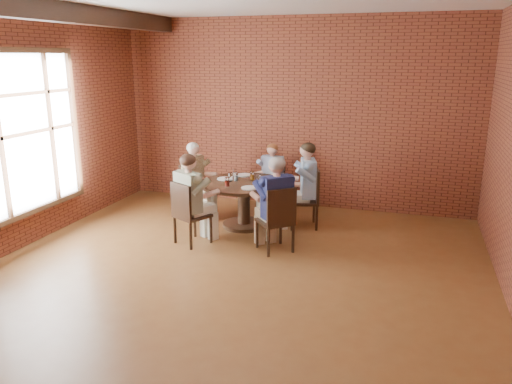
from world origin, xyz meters
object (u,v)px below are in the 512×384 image
(diner_a, at_px, (304,186))
(chair_d, at_px, (187,211))
(chair_a, at_px, (309,196))
(diner_e, at_px, (275,204))
(dining_table, at_px, (244,195))
(diner_c, at_px, (196,180))
(chair_b, at_px, (273,184))
(chair_c, at_px, (193,188))
(diner_d, at_px, (192,199))
(smartphone, at_px, (261,188))
(chair_e, at_px, (278,218))
(diner_b, at_px, (271,178))

(diner_a, height_order, chair_d, diner_a)
(chair_a, xyz_separation_m, diner_e, (-0.26, -1.16, 0.17))
(dining_table, xyz_separation_m, diner_e, (0.76, -0.85, 0.16))
(diner_a, xyz_separation_m, diner_e, (-0.17, -1.13, -0.01))
(dining_table, height_order, chair_a, chair_a)
(diner_c, bearing_deg, chair_b, -41.85)
(chair_c, xyz_separation_m, diner_d, (0.56, -1.24, 0.18))
(smartphone, bearing_deg, diner_a, 25.16)
(chair_a, height_order, diner_d, diner_d)
(chair_d, distance_m, diner_d, 0.19)
(diner_d, height_order, smartphone, diner_d)
(chair_c, distance_m, diner_d, 1.38)
(chair_e, distance_m, diner_e, 0.19)
(dining_table, relative_size, diner_e, 1.02)
(dining_table, xyz_separation_m, chair_e, (0.82, -0.92, -0.01))
(chair_b, relative_size, diner_e, 0.64)
(chair_b, xyz_separation_m, diner_b, (-0.01, -0.07, 0.13))
(diner_a, relative_size, diner_b, 1.14)
(dining_table, height_order, diner_e, diner_e)
(dining_table, relative_size, diner_d, 1.03)
(diner_a, bearing_deg, diner_b, -149.15)
(chair_c, bearing_deg, smartphone, -95.64)
(diner_d, bearing_deg, chair_e, -151.66)
(chair_c, relative_size, diner_e, 0.66)
(diner_c, relative_size, diner_d, 0.95)
(smartphone, bearing_deg, diner_c, 138.86)
(chair_d, bearing_deg, diner_b, -82.86)
(diner_c, bearing_deg, chair_a, -73.03)
(chair_a, height_order, chair_b, chair_a)
(chair_d, relative_size, diner_e, 0.69)
(chair_a, relative_size, diner_d, 0.71)
(diner_a, xyz_separation_m, chair_c, (-1.97, 0.01, -0.20))
(chair_c, height_order, diner_e, diner_e)
(diner_b, bearing_deg, diner_e, -61.08)
(dining_table, height_order, chair_b, chair_b)
(chair_e, relative_size, smartphone, 7.70)
(diner_b, height_order, chair_d, diner_b)
(chair_d, height_order, smartphone, chair_d)
(chair_d, relative_size, diner_d, 0.70)
(dining_table, xyz_separation_m, chair_b, (0.21, 1.02, -0.05))
(diner_c, xyz_separation_m, diner_e, (1.73, -1.12, 0.04))
(diner_a, height_order, smartphone, diner_a)
(diner_d, bearing_deg, dining_table, -90.00)
(diner_a, relative_size, chair_d, 1.46)
(chair_b, bearing_deg, diner_b, -90.00)
(chair_a, xyz_separation_m, diner_a, (-0.09, -0.03, 0.17))
(chair_c, bearing_deg, diner_e, -106.55)
(chair_b, bearing_deg, diner_d, -97.90)
(chair_c, xyz_separation_m, diner_c, (0.08, -0.02, 0.15))
(chair_d, height_order, chair_e, chair_e)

